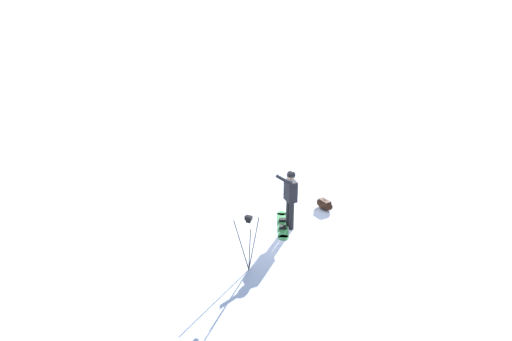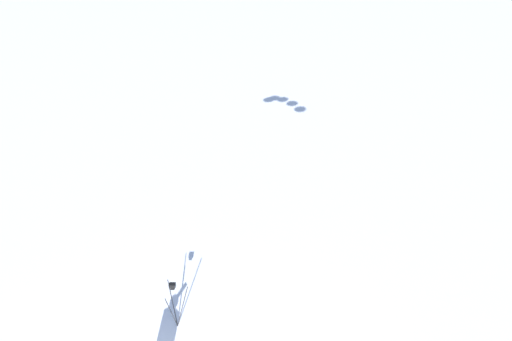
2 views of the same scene
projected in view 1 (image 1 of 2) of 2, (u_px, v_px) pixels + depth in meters
The scene contains 5 objects.
ground_plane at pixel (287, 226), 14.08m from camera, with size 300.00×300.00×0.00m, color white.
snowboarder at pixel (290, 193), 13.62m from camera, with size 0.77×0.51×1.79m.
snowboard at pixel (283, 225), 14.13m from camera, with size 1.64×0.90×0.10m.
gear_bag_large at pixel (325, 204), 15.07m from camera, with size 0.64×0.73×0.30m.
camera_tripod at pixel (248, 232), 11.61m from camera, with size 0.69×0.59×1.49m.
Camera 1 is at (-11.66, -4.44, 6.78)m, focal length 34.13 mm.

